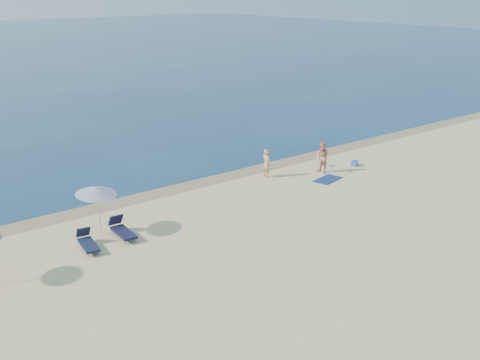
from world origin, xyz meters
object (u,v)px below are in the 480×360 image
object	(u,v)px
person_left	(266,163)
person_right	(322,158)
blue_cooler	(355,163)
umbrella_near	(96,191)

from	to	relation	value
person_left	person_right	bearing A→B (deg)	-115.33
blue_cooler	person_right	bearing A→B (deg)	151.38
blue_cooler	umbrella_near	xyz separation A→B (m)	(-16.80, 0.12, 1.86)
person_left	blue_cooler	distance (m)	5.92
person_left	umbrella_near	xyz separation A→B (m)	(-11.16, -1.56, 1.20)
person_left	umbrella_near	bearing A→B (deg)	98.04
person_right	blue_cooler	xyz separation A→B (m)	(2.60, -0.24, -0.75)
person_right	blue_cooler	world-z (taller)	person_right
person_left	person_right	world-z (taller)	person_right
person_right	blue_cooler	distance (m)	2.72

